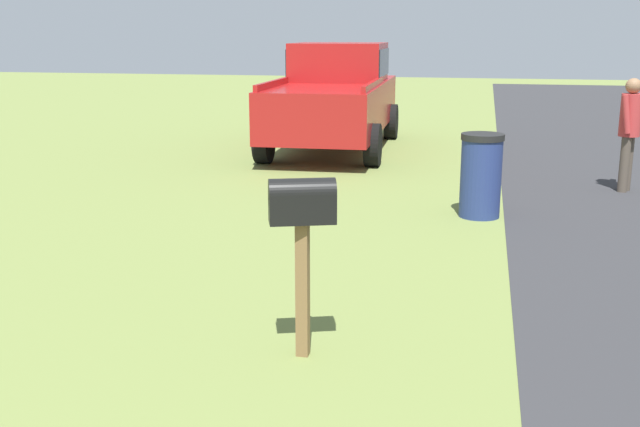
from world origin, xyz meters
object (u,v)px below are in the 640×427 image
at_px(pickup_truck, 336,93).
at_px(pedestrian, 630,127).
at_px(mailbox, 302,216).
at_px(trash_bin, 481,175).

height_order(pickup_truck, pedestrian, pickup_truck).
distance_m(mailbox, pedestrian, 7.47).
height_order(mailbox, pickup_truck, pickup_truck).
relative_size(pickup_truck, trash_bin, 5.07).
xyz_separation_m(trash_bin, pedestrian, (2.06, -2.09, 0.42)).
xyz_separation_m(mailbox, trash_bin, (4.63, -1.23, -0.52)).
distance_m(pickup_truck, trash_bin, 6.08).
bearing_deg(pedestrian, mailbox, -88.77).
height_order(trash_bin, pedestrian, pedestrian).
distance_m(mailbox, pickup_truck, 10.06).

